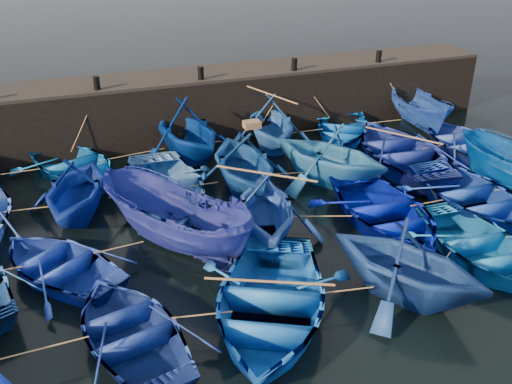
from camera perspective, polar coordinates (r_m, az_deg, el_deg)
name	(u,v)px	position (r m, az deg, el deg)	size (l,w,h in m)	color
ground	(295,265)	(15.83, 3.97, -7.25)	(120.00, 120.00, 0.00)	black
quay_wall	(197,106)	(24.28, -5.92, 8.59)	(26.00, 2.50, 2.50)	black
quay_top	(195,75)	(23.90, -6.07, 11.56)	(26.00, 2.50, 0.12)	black
bollard_1	(97,83)	(22.37, -15.65, 10.46)	(0.24, 0.24, 0.50)	black
bollard_2	(201,73)	(22.98, -5.54, 11.75)	(0.24, 0.24, 0.50)	black
bollard_3	(294,64)	(24.24, 3.85, 12.63)	(0.24, 0.24, 0.50)	black
bollard_4	(379,56)	(26.06, 12.17, 13.13)	(0.24, 0.24, 0.50)	black
boat_1	(73,166)	(21.34, -17.79, 2.53)	(3.46, 4.83, 1.00)	blue
boat_2	(186,130)	(21.84, -6.99, 6.21)	(3.91, 4.54, 2.39)	navy
boat_3	(271,123)	(22.65, 1.47, 6.96)	(3.64, 4.22, 2.22)	blue
boat_4	(342,128)	(24.11, 8.59, 6.30)	(3.20, 4.48, 0.93)	#023FA6
boat_5	(420,111)	(25.78, 16.07, 7.81)	(1.64, 4.35, 1.68)	#193F99
boat_7	(77,188)	(18.37, -17.48, 0.43)	(3.45, 4.00, 2.11)	navy
boat_8	(163,190)	(18.67, -9.31, 0.22)	(4.02, 5.62, 1.17)	blue
boat_9	(244,162)	(19.02, -1.26, 3.06)	(3.82, 4.43, 2.33)	navy
boat_10	(330,153)	(19.88, 7.39, 3.86)	(3.73, 4.33, 2.28)	#236EBA
boat_11	(401,151)	(22.00, 14.33, 4.00)	(4.06, 5.67, 1.18)	navy
boat_12	(467,143)	(23.72, 20.31, 4.64)	(3.53, 4.94, 1.02)	#2745B7
boat_14	(59,264)	(15.93, -19.07, -6.79)	(2.96, 4.14, 0.86)	navy
boat_15	(175,222)	(15.94, -8.15, -2.98)	(1.94, 5.16, 2.00)	navy
boat_16	(266,207)	(16.45, 0.97, -1.51)	(3.40, 3.94, 2.07)	blue
boat_17	(385,212)	(17.70, 12.76, -1.92)	(3.64, 5.09, 1.06)	#000FA3
boat_18	(471,195)	(19.46, 20.68, -0.32)	(3.59, 5.02, 1.04)	#10339B
boat_21	(131,331)	(13.26, -12.35, -13.42)	(3.05, 4.26, 0.88)	navy
boat_22	(269,303)	(13.54, 1.30, -11.00)	(3.92, 5.49, 1.14)	blue
boat_23	(408,262)	(14.46, 14.95, -6.76)	(3.54, 4.11, 2.16)	navy
boat_24	(479,245)	(16.88, 21.43, -4.99)	(3.29, 4.60, 0.95)	#0D60B9
wooden_crate	(252,124)	(18.62, -0.42, 6.78)	(0.53, 0.40, 0.22)	brown
mooring_ropes	(241,163)	(19.62, -1.48, 2.94)	(18.45, 11.80, 2.10)	tan
loose_oars	(308,158)	(18.08, 5.23, 3.42)	(10.13, 11.97, 1.14)	#99724C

